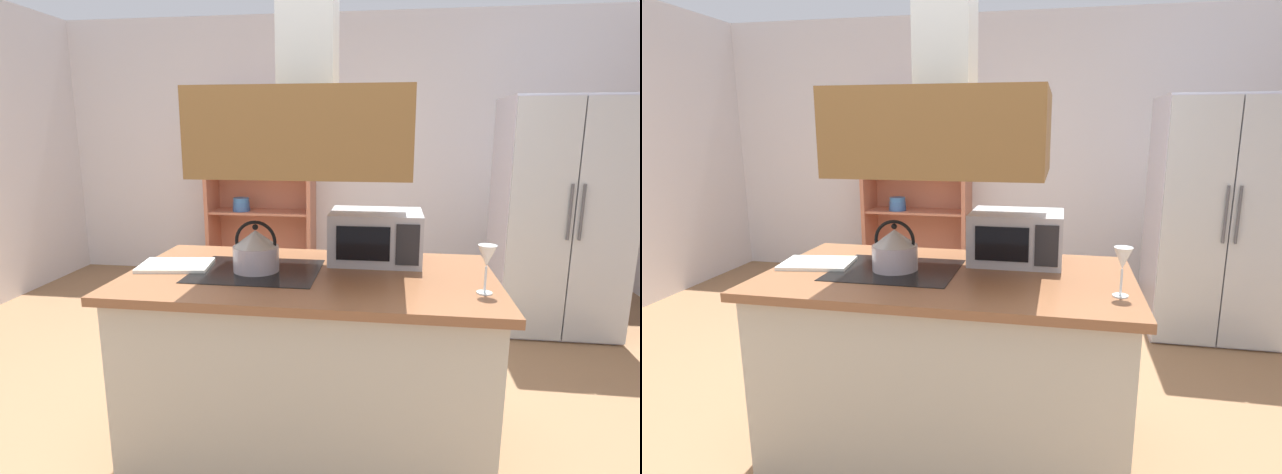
% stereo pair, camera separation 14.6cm
% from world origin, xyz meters
% --- Properties ---
extents(ground_plane, '(7.80, 7.80, 0.00)m').
position_xyz_m(ground_plane, '(0.00, 0.00, 0.00)').
color(ground_plane, '#906948').
extents(wall_back, '(6.00, 0.12, 2.70)m').
position_xyz_m(wall_back, '(0.00, 3.00, 1.35)').
color(wall_back, silver).
rests_on(wall_back, ground).
extents(kitchen_island, '(1.72, 0.95, 0.90)m').
position_xyz_m(kitchen_island, '(0.18, -0.07, 0.45)').
color(kitchen_island, '#BDB7A3').
rests_on(kitchen_island, ground).
extents(range_hood, '(0.90, 0.70, 1.33)m').
position_xyz_m(range_hood, '(0.19, -0.07, 1.68)').
color(range_hood, brown).
extents(refrigerator, '(0.90, 0.77, 1.81)m').
position_xyz_m(refrigerator, '(1.85, 1.75, 0.90)').
color(refrigerator, '#B8B7C8').
rests_on(refrigerator, ground).
extents(dish_cabinet, '(1.11, 0.40, 1.78)m').
position_xyz_m(dish_cabinet, '(-0.79, 2.78, 0.78)').
color(dish_cabinet, '#BF7256').
rests_on(dish_cabinet, ground).
extents(kettle, '(0.22, 0.22, 0.24)m').
position_xyz_m(kettle, '(-0.07, -0.07, 1.00)').
color(kettle, '#BBB0B9').
rests_on(kettle, kitchen_island).
extents(cutting_board, '(0.37, 0.28, 0.02)m').
position_xyz_m(cutting_board, '(-0.49, -0.06, 0.91)').
color(cutting_board, white).
rests_on(cutting_board, kitchen_island).
extents(microwave, '(0.46, 0.35, 0.26)m').
position_xyz_m(microwave, '(0.48, 0.20, 1.03)').
color(microwave, '#B7BABF').
rests_on(microwave, kitchen_island).
extents(wine_glass_on_counter, '(0.08, 0.08, 0.21)m').
position_xyz_m(wine_glass_on_counter, '(0.95, -0.26, 1.05)').
color(wine_glass_on_counter, silver).
rests_on(wine_glass_on_counter, kitchen_island).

